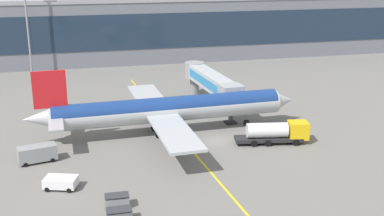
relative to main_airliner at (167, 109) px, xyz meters
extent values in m
plane|color=slate|center=(6.57, -5.12, -3.94)|extent=(700.00, 700.00, 0.00)
cube|color=yellow|center=(1.61, -3.12, -3.94)|extent=(5.90, 79.82, 0.01)
cube|color=slate|center=(25.72, 60.34, 4.00)|extent=(199.76, 17.40, 15.89)
cube|color=#1E2D42|center=(25.72, 51.58, 4.79)|extent=(193.77, 0.16, 8.90)
cylinder|color=#B2B7BC|center=(0.30, 0.01, -0.14)|extent=(36.25, 4.93, 3.66)
cylinder|color=navy|center=(0.30, 0.01, 0.19)|extent=(35.52, 4.75, 3.52)
cone|color=#B2B7BC|center=(19.64, 0.69, -0.14)|extent=(3.78, 3.61, 3.48)
cone|color=#B2B7BC|center=(-19.23, -0.67, 0.23)|extent=(4.50, 3.27, 3.11)
cube|color=red|center=(-17.26, -0.60, 4.45)|extent=(4.77, 0.53, 5.50)
cube|color=#B2B7BC|center=(-16.89, 3.08, 0.41)|extent=(2.20, 5.93, 0.24)
cube|color=#B2B7BC|center=(-16.64, -4.25, 0.41)|extent=(2.20, 5.93, 0.24)
cube|color=#B2B7BC|center=(-1.53, 9.37, -0.41)|extent=(5.33, 15.34, 0.40)
cube|color=#B2B7BC|center=(-0.87, -9.46, -0.41)|extent=(5.33, 15.34, 0.40)
cylinder|color=#939399|center=(-0.44, 6.68, -1.72)|extent=(2.89, 2.11, 2.02)
cylinder|color=#939399|center=(0.03, -6.69, -1.72)|extent=(2.89, 2.11, 2.02)
cylinder|color=black|center=(13.30, 0.47, -3.44)|extent=(1.01, 0.43, 1.00)
cylinder|color=slate|center=(13.30, 0.47, -2.46)|extent=(0.20, 0.20, 1.98)
cylinder|color=black|center=(-1.93, 1.58, -3.44)|extent=(1.01, 0.43, 1.00)
cylinder|color=slate|center=(-1.93, 1.58, -2.46)|extent=(0.20, 0.20, 1.98)
cylinder|color=black|center=(-1.81, -1.71, -3.44)|extent=(1.01, 0.43, 1.00)
cylinder|color=slate|center=(-1.81, -1.71, -2.46)|extent=(0.20, 0.20, 1.98)
cube|color=#B2B7BC|center=(10.42, 11.70, 1.16)|extent=(4.42, 19.01, 2.80)
cube|color=#2D84C6|center=(10.47, 11.71, 1.16)|extent=(4.31, 16.01, 1.54)
cube|color=#9EA3A8|center=(11.13, 2.31, 1.16)|extent=(3.83, 3.46, 2.94)
cylinder|color=#4C4C51|center=(11.13, 2.31, -2.09)|extent=(0.70, 0.70, 3.71)
cube|color=#262628|center=(11.13, 2.31, -3.79)|extent=(1.93, 1.93, 0.30)
cylinder|color=gray|center=(9.71, 21.09, 1.16)|extent=(3.90, 3.90, 3.08)
cylinder|color=gray|center=(9.71, 21.09, -2.09)|extent=(1.80, 1.80, 3.71)
cube|color=#232326|center=(13.67, -7.94, -3.19)|extent=(10.28, 4.21, 0.50)
cube|color=yellow|center=(18.00, -8.71, -1.94)|extent=(3.19, 2.95, 2.50)
cube|color=black|center=(19.24, -8.93, -1.44)|extent=(0.56, 2.29, 1.12)
cylinder|color=silver|center=(13.39, -7.89, -1.84)|extent=(6.29, 3.22, 2.20)
cylinder|color=black|center=(17.66, -7.44, -3.44)|extent=(1.05, 0.52, 1.00)
cylinder|color=black|center=(17.24, -9.78, -3.44)|extent=(1.05, 0.52, 1.00)
cylinder|color=black|center=(13.58, -6.72, -3.44)|extent=(1.05, 0.52, 1.00)
cylinder|color=black|center=(13.16, -9.05, -3.44)|extent=(1.05, 0.52, 1.00)
cylinder|color=black|center=(11.51, -6.35, -3.44)|extent=(1.05, 0.52, 1.00)
cylinder|color=black|center=(11.10, -8.69, -3.44)|extent=(1.05, 0.52, 1.00)
cube|color=white|center=(-16.14, -15.77, -3.09)|extent=(4.34, 3.41, 1.10)
cube|color=black|center=(-17.03, -15.46, -2.90)|extent=(1.93, 2.39, 0.33)
cylinder|color=black|center=(-17.73, -16.31, -3.64)|extent=(0.65, 0.43, 0.60)
cylinder|color=black|center=(-17.06, -14.36, -3.64)|extent=(0.65, 0.43, 0.60)
cylinder|color=black|center=(-15.22, -17.18, -3.64)|extent=(0.65, 0.43, 0.60)
cylinder|color=black|center=(-14.54, -15.22, -3.64)|extent=(0.65, 0.43, 0.60)
cube|color=gray|center=(-19.25, -6.86, -2.64)|extent=(5.34, 3.14, 2.00)
cube|color=black|center=(-20.47, -7.13, -2.29)|extent=(2.12, 2.23, 0.60)
cylinder|color=black|center=(-20.75, -8.16, -3.64)|extent=(0.64, 0.37, 0.60)
cylinder|color=black|center=(-21.16, -6.32, -3.64)|extent=(0.64, 0.37, 0.60)
cylinder|color=black|center=(-17.33, -7.40, -3.64)|extent=(0.64, 0.37, 0.60)
cylinder|color=black|center=(-17.75, -5.56, -3.64)|extent=(0.64, 0.37, 0.60)
cube|color=#595B60|center=(-10.17, -25.24, -3.21)|extent=(2.64, 1.57, 1.10)
cube|color=#333338|center=(-10.17, -25.24, -2.51)|extent=(2.69, 1.60, 0.10)
cylinder|color=black|center=(-9.11, -24.51, -3.76)|extent=(0.36, 0.13, 0.36)
cube|color=gray|center=(-10.09, -22.04, -3.21)|extent=(2.64, 1.57, 1.10)
cube|color=#333338|center=(-10.09, -22.04, -2.51)|extent=(2.69, 1.60, 0.10)
cylinder|color=black|center=(-11.15, -22.76, -3.76)|extent=(0.36, 0.13, 0.36)
cylinder|color=black|center=(-11.11, -21.26, -3.76)|extent=(0.36, 0.13, 0.36)
cylinder|color=black|center=(-9.07, -22.82, -3.76)|extent=(0.36, 0.13, 0.36)
cylinder|color=black|center=(-9.03, -21.32, -3.76)|extent=(0.36, 0.13, 0.36)
cylinder|color=gray|center=(-23.39, 48.34, 8.21)|extent=(0.44, 0.44, 24.30)
camera|label=1|loc=(-13.70, -70.67, 22.29)|focal=45.40mm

